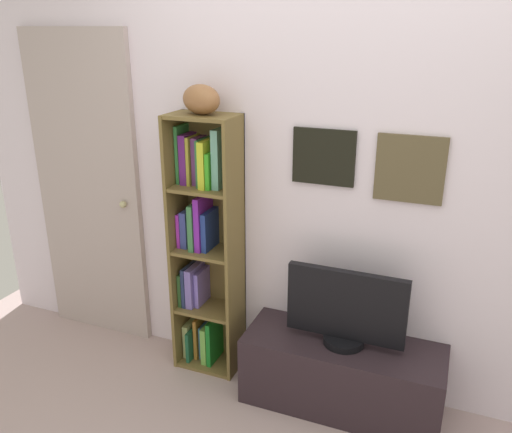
# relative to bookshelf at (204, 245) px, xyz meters

# --- Properties ---
(back_wall) EXTENTS (4.80, 0.08, 2.34)m
(back_wall) POSITION_rel_bookshelf_xyz_m (0.75, 0.13, 0.38)
(back_wall) COLOR silver
(back_wall) RESTS_ON ground
(bookshelf) EXTENTS (0.39, 0.25, 1.56)m
(bookshelf) POSITION_rel_bookshelf_xyz_m (0.00, 0.00, 0.00)
(bookshelf) COLOR brown
(bookshelf) RESTS_ON ground
(football) EXTENTS (0.29, 0.24, 0.16)m
(football) POSITION_rel_bookshelf_xyz_m (0.03, -0.03, 0.85)
(football) COLOR #915F38
(football) RESTS_ON bookshelf
(tv_stand) EXTENTS (1.08, 0.40, 0.40)m
(tv_stand) POSITION_rel_bookshelf_xyz_m (0.88, -0.10, -0.59)
(tv_stand) COLOR #2A1E24
(tv_stand) RESTS_ON ground
(television) EXTENTS (0.63, 0.22, 0.43)m
(television) POSITION_rel_bookshelf_xyz_m (0.88, -0.10, -0.18)
(television) COLOR black
(television) RESTS_ON tv_stand
(door) EXTENTS (0.77, 0.09, 2.01)m
(door) POSITION_rel_bookshelf_xyz_m (-0.87, 0.07, 0.21)
(door) COLOR #B1A09B
(door) RESTS_ON ground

